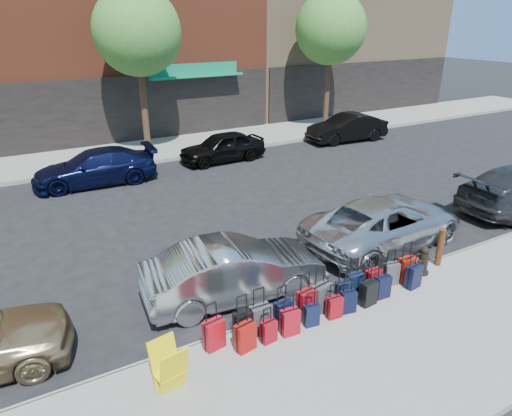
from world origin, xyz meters
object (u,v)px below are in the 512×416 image
display_rack (169,367)px  car_near_2 (384,222)px  car_near_1 (235,270)px  car_far_1 (95,167)px  suitcase_front_5 (321,298)px  bollard (440,247)px  tree_center (141,34)px  tree_right (333,30)px  car_far_2 (222,147)px  car_far_3 (347,128)px  fire_hydrant (423,261)px

display_rack → car_near_2: size_ratio=0.18×
car_near_1 → car_far_1: bearing=12.7°
suitcase_front_5 → bollard: (3.87, 0.13, 0.18)m
car_near_1 → tree_center: bearing=-3.1°
tree_right → car_far_2: 9.66m
tree_center → display_rack: tree_center is taller
suitcase_front_5 → display_rack: 3.67m
tree_right → bollard: bearing=-117.3°
display_rack → car_far_3: (14.10, 12.25, 0.11)m
fire_hydrant → display_rack: display_rack is taller
bollard → car_near_2: size_ratio=0.20×
fire_hydrant → bollard: size_ratio=0.74×
tree_center → bollard: 15.29m
car_far_2 → bollard: bearing=1.6°
fire_hydrant → car_near_1: (-4.46, 1.60, 0.21)m
display_rack → car_near_1: (2.35, 2.15, 0.10)m
car_far_2 → car_far_3: bearing=88.8°
suitcase_front_5 → car_far_3: 15.72m
car_near_2 → fire_hydrant: bearing=160.5°
car_far_1 → car_far_3: car_far_3 is taller
display_rack → car_far_2: car_far_2 is taller
car_near_1 → car_far_3: 15.50m
display_rack → suitcase_front_5: bearing=-1.4°
suitcase_front_5 → fire_hydrant: size_ratio=1.44×
car_near_1 → car_far_2: size_ratio=1.09×
car_near_1 → display_rack: bearing=138.2°
display_rack → car_far_1: bearing=74.7°
tree_center → tree_right: size_ratio=1.00×
car_near_2 → bollard: bearing=-178.5°
car_far_2 → car_near_2: bearing=0.9°
bollard → car_far_2: (-0.66, 11.53, -0.00)m
car_far_1 → car_far_3: bearing=94.7°
car_near_2 → suitcase_front_5: bearing=112.4°
tree_center → car_far_1: size_ratio=1.56×
car_far_2 → car_far_3: 7.27m
tree_right → car_far_3: tree_right is taller
suitcase_front_5 → bollard: 3.88m
tree_right → car_near_2: 15.25m
car_near_2 → car_far_1: bearing=27.8°
tree_center → bollard: (3.18, -14.19, -4.74)m
suitcase_front_5 → car_far_2: 12.10m
car_far_3 → car_near_2: bearing=-30.3°
display_rack → car_far_1: (1.16, 11.85, 0.08)m
tree_center → car_far_1: tree_center is taller
fire_hydrant → car_near_2: bearing=79.4°
car_far_2 → car_far_3: size_ratio=0.91×
fire_hydrant → car_far_2: (0.03, 11.64, 0.17)m
display_rack → car_far_3: 18.68m
tree_center → car_near_2: bearing=-76.5°
tree_right → car_far_1: bearing=-167.6°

